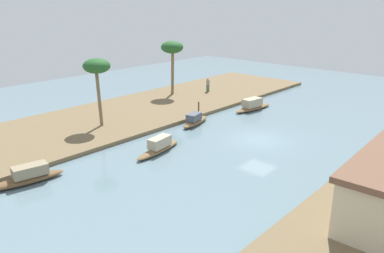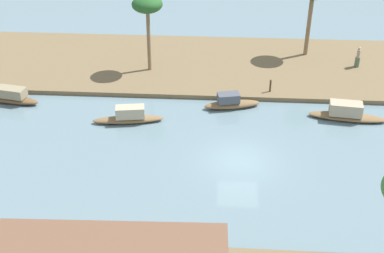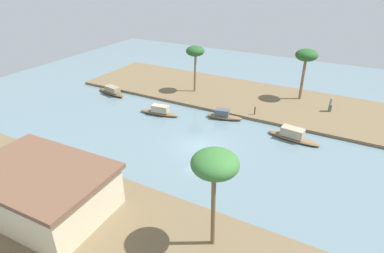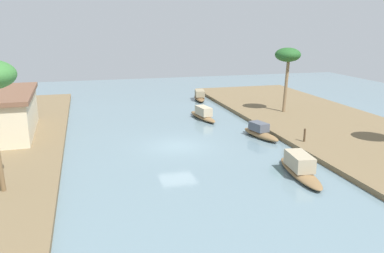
% 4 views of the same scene
% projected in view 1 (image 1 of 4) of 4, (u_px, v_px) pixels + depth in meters
% --- Properties ---
extents(river_water, '(71.80, 71.80, 0.00)m').
position_uv_depth(river_water, '(259.00, 140.00, 31.13)').
color(river_water, slate).
rests_on(river_water, ground).
extents(riverbank_left, '(44.76, 11.72, 0.33)m').
position_uv_depth(riverbank_left, '(149.00, 108.00, 39.72)').
color(riverbank_left, brown).
rests_on(riverbank_left, ground).
extents(sampan_near_left_bank, '(4.11, 1.84, 1.12)m').
position_uv_depth(sampan_near_left_bank, '(195.00, 120.00, 34.83)').
color(sampan_near_left_bank, brown).
rests_on(sampan_near_left_bank, river_water).
extents(sampan_open_hull, '(4.82, 1.62, 1.16)m').
position_uv_depth(sampan_open_hull, '(159.00, 147.00, 28.45)').
color(sampan_open_hull, brown).
rests_on(sampan_open_hull, river_water).
extents(sampan_with_tall_canopy, '(5.28, 1.78, 1.24)m').
position_uv_depth(sampan_with_tall_canopy, '(253.00, 106.00, 39.57)').
color(sampan_with_tall_canopy, brown).
rests_on(sampan_with_tall_canopy, river_water).
extents(sampan_midstream, '(4.85, 1.93, 1.16)m').
position_uv_depth(sampan_midstream, '(27.00, 177.00, 23.56)').
color(sampan_midstream, brown).
rests_on(sampan_midstream, river_water).
extents(person_on_near_bank, '(0.48, 0.48, 1.69)m').
position_uv_depth(person_on_near_bank, '(208.00, 86.00, 46.16)').
color(person_on_near_bank, '#4C664C').
rests_on(person_on_near_bank, riverbank_left).
extents(mooring_post, '(0.14, 0.14, 0.94)m').
position_uv_depth(mooring_post, '(199.00, 106.00, 38.03)').
color(mooring_post, '#4C3823').
rests_on(mooring_post, riverbank_left).
extents(palm_tree_left_near, '(2.58, 2.58, 6.21)m').
position_uv_depth(palm_tree_left_near, '(172.00, 49.00, 43.46)').
color(palm_tree_left_near, '#7F6647').
rests_on(palm_tree_left_near, riverbank_left).
extents(palm_tree_left_far, '(2.33, 2.33, 5.93)m').
position_uv_depth(palm_tree_left_far, '(97.00, 68.00, 32.18)').
color(palm_tree_left_far, '#7F6647').
rests_on(palm_tree_left_far, riverbank_left).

